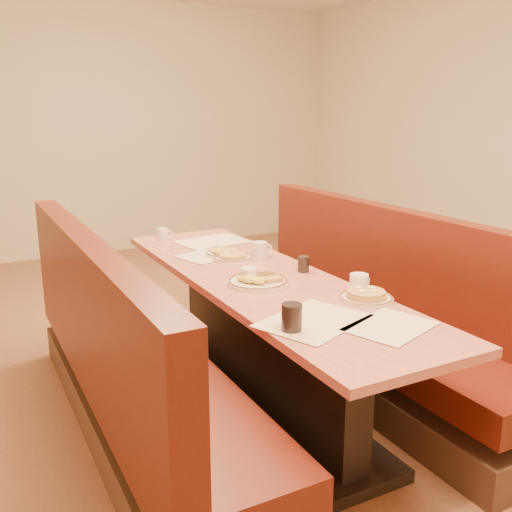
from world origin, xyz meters
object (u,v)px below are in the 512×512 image
eggs_plate (258,281)px  coffee_mug_c (260,250)px  soda_tumbler_near (292,318)px  soda_tumbler_mid (303,264)px  diner_table (260,342)px  pancake_plate (366,296)px  booth_left (129,372)px  coffee_mug_b (249,276)px  booth_right (367,322)px  coffee_mug_a (359,283)px  coffee_mug_d (163,234)px

eggs_plate → coffee_mug_c: coffee_mug_c is taller
soda_tumbler_near → soda_tumbler_mid: 0.88m
diner_table → pancake_plate: pancake_plate is taller
diner_table → booth_left: bearing=180.0°
coffee_mug_b → booth_right: bearing=-14.3°
booth_left → eggs_plate: (0.65, -0.12, 0.41)m
booth_right → coffee_mug_a: size_ratio=19.84×
coffee_mug_b → soda_tumbler_mid: (0.37, 0.07, -0.00)m
diner_table → soda_tumbler_near: soda_tumbler_near is taller
eggs_plate → coffee_mug_a: size_ratio=2.47×
diner_table → coffee_mug_c: bearing=61.9°
diner_table → eggs_plate: eggs_plate is taller
pancake_plate → soda_tumbler_mid: 0.55m
pancake_plate → eggs_plate: 0.56m
booth_left → pancake_plate: booth_left is taller
coffee_mug_c → pancake_plate: bearing=-81.7°
coffee_mug_a → coffee_mug_c: same height
coffee_mug_c → soda_tumbler_mid: size_ratio=1.45×
coffee_mug_a → soda_tumbler_near: size_ratio=1.09×
coffee_mug_a → coffee_mug_d: bearing=91.8°
coffee_mug_d → soda_tumbler_mid: bearing=-53.6°
soda_tumbler_near → soda_tumbler_mid: soda_tumbler_near is taller
pancake_plate → coffee_mug_a: bearing=69.5°
booth_left → eggs_plate: bearing=-10.5°
booth_right → soda_tumbler_mid: booth_right is taller
eggs_plate → coffee_mug_d: bearing=94.0°
eggs_plate → coffee_mug_b: size_ratio=2.82×
booth_left → coffee_mug_c: bearing=20.7°
coffee_mug_d → soda_tumbler_near: bearing=-76.7°
coffee_mug_b → soda_tumbler_mid: size_ratio=1.25×
diner_table → coffee_mug_b: 0.45m
coffee_mug_c → soda_tumbler_near: bearing=-107.6°
pancake_plate → coffee_mug_d: size_ratio=2.46×
booth_right → soda_tumbler_near: booth_right is taller
diner_table → coffee_mug_d: (-0.17, 1.10, 0.42)m
coffee_mug_a → soda_tumbler_mid: (-0.03, 0.45, -0.01)m
booth_left → booth_right: bearing=0.0°
coffee_mug_d → soda_tumbler_mid: (0.42, -1.13, 0.00)m
diner_table → booth_right: size_ratio=1.00×
booth_left → soda_tumbler_mid: size_ratio=28.38×
coffee_mug_a → booth_left: bearing=140.7°
booth_left → coffee_mug_b: 0.76m
eggs_plate → coffee_mug_a: coffee_mug_a is taller
coffee_mug_c → coffee_mug_d: coffee_mug_c is taller
diner_table → soda_tumbler_mid: bearing=-6.6°
eggs_plate → soda_tumbler_mid: bearing=15.5°
booth_right → coffee_mug_c: booth_right is taller
booth_left → eggs_plate: booth_left is taller
booth_right → pancake_plate: (-0.49, -0.58, 0.41)m
pancake_plate → soda_tumbler_near: bearing=-161.7°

